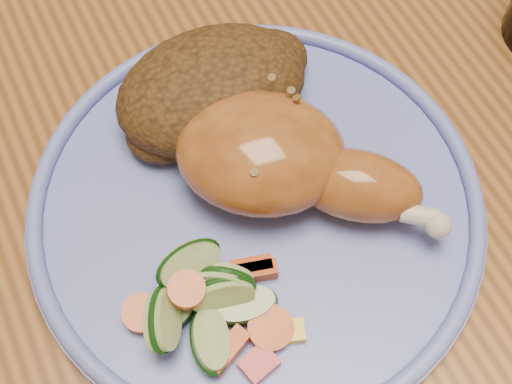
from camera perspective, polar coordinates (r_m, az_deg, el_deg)
ground at (r=1.18m, az=2.33°, el=-13.83°), size 4.00×4.00×0.00m
dining_table at (r=0.56m, az=4.77°, el=3.26°), size 0.90×1.40×0.75m
plate at (r=0.44m, az=0.00°, el=-1.30°), size 0.28×0.28×0.01m
plate_rim at (r=0.43m, az=0.00°, el=-0.63°), size 0.28×0.28×0.01m
chicken_leg at (r=0.42m, az=2.24°, el=2.53°), size 0.15×0.15×0.05m
rice_pilaf at (r=0.45m, az=-3.30°, el=8.24°), size 0.13×0.09×0.05m
vegetable_pile at (r=0.39m, az=-3.86°, el=-8.84°), size 0.09×0.09×0.04m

